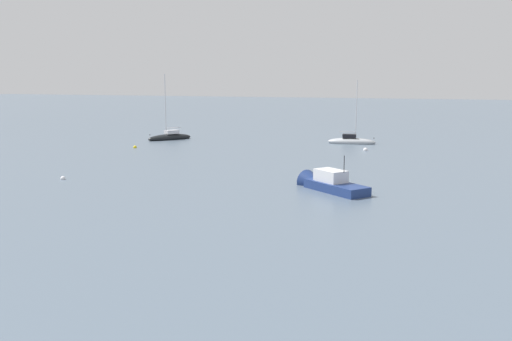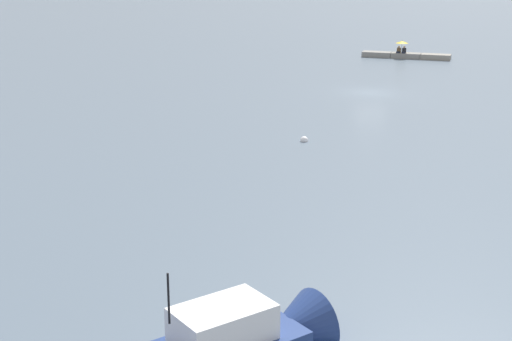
% 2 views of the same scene
% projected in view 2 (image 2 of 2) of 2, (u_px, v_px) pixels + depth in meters
% --- Properties ---
extents(ground_plane, '(500.00, 500.00, 0.00)m').
position_uv_depth(ground_plane, '(371.00, 93.00, 59.99)').
color(ground_plane, slate).
extents(seawall_pier, '(9.19, 1.43, 0.56)m').
position_uv_depth(seawall_pier, '(406.00, 56.00, 78.61)').
color(seawall_pier, gray).
rests_on(seawall_pier, ground_plane).
extents(person_seated_dark_left, '(0.42, 0.62, 0.73)m').
position_uv_depth(person_seated_dark_left, '(404.00, 51.00, 78.33)').
color(person_seated_dark_left, '#1E2333').
rests_on(person_seated_dark_left, seawall_pier).
extents(person_seated_brown_right, '(0.42, 0.62, 0.73)m').
position_uv_depth(person_seated_brown_right, '(399.00, 50.00, 78.56)').
color(person_seated_brown_right, '#1E2333').
rests_on(person_seated_brown_right, seawall_pier).
extents(umbrella_open_yellow, '(1.30, 1.30, 1.28)m').
position_uv_depth(umbrella_open_yellow, '(402.00, 42.00, 78.34)').
color(umbrella_open_yellow, black).
rests_on(umbrella_open_yellow, seawall_pier).
extents(mooring_buoy_mid, '(0.46, 0.46, 0.46)m').
position_uv_depth(mooring_buoy_mid, '(304.00, 140.00, 44.85)').
color(mooring_buoy_mid, white).
rests_on(mooring_buoy_mid, ground_plane).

